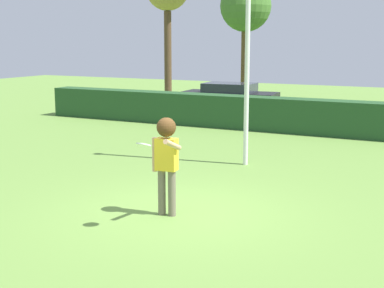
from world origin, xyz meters
name	(u,v)px	position (x,y,z in m)	size (l,w,h in m)	color
ground_plane	(180,213)	(0.00, 0.00, 0.00)	(60.00, 60.00, 0.00)	olive
person	(166,153)	(-0.15, -0.23, 1.15)	(0.62, 0.74, 1.79)	#706655
frisbee	(144,145)	(-0.06, -1.13, 1.47)	(0.25, 0.24, 0.10)	white
lamppost	(248,28)	(-0.42, 4.30, 3.42)	(0.24, 0.24, 6.21)	silver
hedge_row	(317,117)	(0.00, 9.71, 0.59)	(21.86, 0.90, 1.17)	#234925
parked_car_black	(230,96)	(-5.07, 14.06, 0.69)	(4.34, 2.12, 1.25)	black
maple_tree	(246,8)	(-5.45, 16.77, 4.64)	(2.46, 2.46, 5.96)	brown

